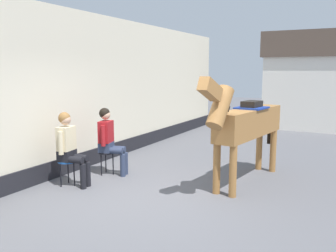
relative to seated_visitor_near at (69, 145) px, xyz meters
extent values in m
plane|color=#56565B|center=(1.76, 3.13, -0.78)|extent=(40.00, 40.00, 0.00)
cube|color=beige|center=(-0.79, 1.63, 0.92)|extent=(0.30, 14.00, 3.40)
cube|color=black|center=(-0.77, 1.63, -0.60)|extent=(0.34, 14.00, 0.36)
cube|color=silver|center=(3.16, 9.53, 0.52)|extent=(3.20, 2.40, 2.60)
cube|color=brown|center=(3.16, 9.53, 2.27)|extent=(3.40, 2.60, 0.90)
cylinder|color=#194C99|center=(-0.06, -0.01, -0.31)|extent=(0.34, 0.34, 0.03)
cylinder|color=black|center=(0.07, 0.01, -0.55)|extent=(0.02, 0.02, 0.45)
cylinder|color=black|center=(-0.15, 0.10, -0.55)|extent=(0.02, 0.02, 0.45)
cylinder|color=black|center=(-0.11, -0.14, -0.55)|extent=(0.02, 0.02, 0.45)
cube|color=black|center=(-0.06, -0.01, -0.20)|extent=(0.29, 0.35, 0.20)
cube|color=beige|center=(-0.06, -0.01, 0.12)|extent=(0.27, 0.37, 0.44)
sphere|color=tan|center=(-0.06, -0.01, 0.47)|extent=(0.20, 0.20, 0.20)
sphere|color=olive|center=(-0.08, -0.01, 0.50)|extent=(0.22, 0.22, 0.22)
cylinder|color=black|center=(0.11, 0.10, -0.25)|extent=(0.40, 0.19, 0.13)
cylinder|color=black|center=(0.30, 0.13, -0.55)|extent=(0.11, 0.11, 0.46)
cylinder|color=black|center=(0.14, -0.06, -0.25)|extent=(0.40, 0.19, 0.13)
cylinder|color=black|center=(0.32, -0.03, -0.55)|extent=(0.11, 0.11, 0.46)
cylinder|color=beige|center=(-0.08, 0.19, 0.07)|extent=(0.09, 0.09, 0.42)
cylinder|color=beige|center=(-0.01, -0.20, 0.07)|extent=(0.09, 0.09, 0.42)
cylinder|color=black|center=(0.13, 0.93, -0.31)|extent=(0.34, 0.34, 0.03)
cylinder|color=black|center=(0.27, 0.97, -0.55)|extent=(0.02, 0.02, 0.45)
cylinder|color=black|center=(0.03, 1.03, -0.55)|extent=(0.02, 0.02, 0.45)
cylinder|color=black|center=(0.10, 0.80, -0.55)|extent=(0.02, 0.02, 0.45)
cube|color=#2D3851|center=(0.13, 0.93, -0.20)|extent=(0.32, 0.37, 0.20)
cube|color=maroon|center=(0.13, 0.93, 0.12)|extent=(0.30, 0.39, 0.44)
sphere|color=tan|center=(0.13, 0.93, 0.47)|extent=(0.20, 0.20, 0.20)
sphere|color=black|center=(0.11, 0.93, 0.50)|extent=(0.22, 0.22, 0.22)
cylinder|color=#2D3851|center=(0.29, 1.06, -0.25)|extent=(0.40, 0.22, 0.13)
cylinder|color=#2D3851|center=(0.48, 1.11, -0.55)|extent=(0.11, 0.11, 0.46)
cylinder|color=#2D3851|center=(0.34, 0.90, -0.25)|extent=(0.40, 0.22, 0.13)
cylinder|color=#2D3851|center=(0.52, 0.95, -0.55)|extent=(0.11, 0.11, 0.46)
cylinder|color=maroon|center=(0.10, 1.13, 0.07)|extent=(0.09, 0.09, 0.42)
cylinder|color=maroon|center=(0.20, 0.74, 0.07)|extent=(0.09, 0.09, 0.42)
cube|color=#9E6B38|center=(2.86, 1.81, 0.38)|extent=(0.75, 2.24, 0.52)
cylinder|color=#9E6B38|center=(2.87, 0.82, -0.33)|extent=(0.13, 0.13, 0.90)
cylinder|color=#9E6B38|center=(2.57, 0.86, -0.33)|extent=(0.13, 0.13, 0.90)
cylinder|color=#9E6B38|center=(3.15, 2.74, -0.33)|extent=(0.13, 0.13, 0.90)
cylinder|color=#9E6B38|center=(2.84, 2.78, -0.33)|extent=(0.13, 0.13, 0.90)
cylinder|color=#9E6B38|center=(2.69, 0.62, 0.77)|extent=(0.37, 0.66, 0.73)
cube|color=#9E6B38|center=(2.64, 0.28, 1.08)|extent=(0.25, 0.55, 0.40)
cube|color=black|center=(2.69, 0.64, 0.91)|extent=(0.13, 0.63, 0.48)
cylinder|color=black|center=(3.02, 2.94, 0.11)|extent=(0.11, 0.11, 0.65)
cube|color=navy|center=(2.87, 1.91, 0.66)|extent=(0.58, 0.66, 0.03)
cube|color=black|center=(2.87, 1.91, 0.73)|extent=(0.34, 0.48, 0.12)
camera|label=1|loc=(4.66, -4.97, 1.38)|focal=38.78mm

